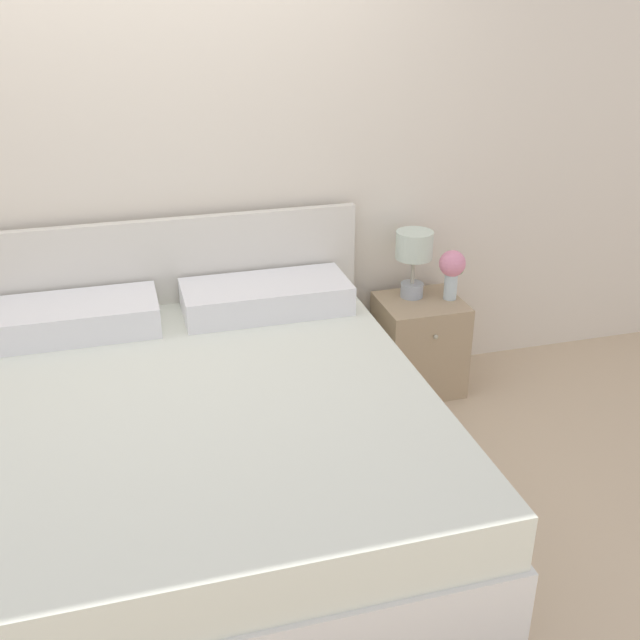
% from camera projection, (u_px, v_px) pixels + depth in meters
% --- Properties ---
extents(ground_plane, '(12.00, 12.00, 0.00)m').
position_uv_depth(ground_plane, '(176.00, 400.00, 3.97)').
color(ground_plane, '#CCB28E').
extents(wall_back, '(8.00, 0.06, 2.60)m').
position_uv_depth(wall_back, '(152.00, 152.00, 3.48)').
color(wall_back, silver).
rests_on(wall_back, ground_plane).
extents(bed, '(1.93, 1.98, 1.00)m').
position_uv_depth(bed, '(193.00, 448.00, 3.03)').
color(bed, white).
rests_on(bed, ground_plane).
extents(nightstand, '(0.42, 0.41, 0.51)m').
position_uv_depth(nightstand, '(419.00, 345.00, 3.99)').
color(nightstand, tan).
rests_on(nightstand, ground_plane).
extents(table_lamp, '(0.19, 0.19, 0.36)m').
position_uv_depth(table_lamp, '(414.00, 253.00, 3.83)').
color(table_lamp, '#A8B2BC').
rests_on(table_lamp, nightstand).
extents(flower_vase, '(0.14, 0.14, 0.26)m').
position_uv_depth(flower_vase, '(452.00, 268.00, 3.84)').
color(flower_vase, silver).
rests_on(flower_vase, nightstand).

